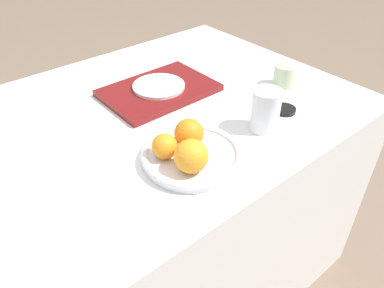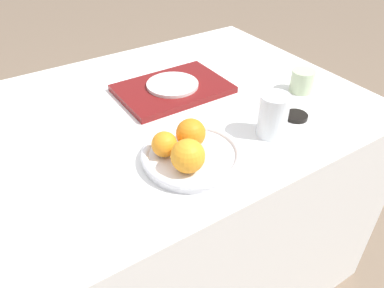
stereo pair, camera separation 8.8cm
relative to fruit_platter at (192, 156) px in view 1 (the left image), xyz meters
name	(u,v)px [view 1 (the left image)]	position (x,y,z in m)	size (l,w,h in m)	color
table	(119,224)	(-0.10, 0.26, -0.39)	(1.54, 0.89, 0.76)	white
fruit_platter	(192,156)	(0.00, 0.00, 0.00)	(0.25, 0.25, 0.03)	silver
orange_0	(191,156)	(-0.04, -0.04, 0.04)	(0.08, 0.08, 0.08)	orange
orange_1	(189,133)	(0.02, 0.03, 0.04)	(0.07, 0.07, 0.07)	orange
orange_2	(165,146)	(-0.06, 0.03, 0.04)	(0.06, 0.06, 0.06)	orange
water_glass	(265,110)	(0.24, -0.02, 0.04)	(0.08, 0.08, 0.12)	silver
serving_tray	(159,90)	(0.14, 0.32, -0.01)	(0.34, 0.24, 0.02)	maroon
side_plate	(159,86)	(0.14, 0.32, 0.01)	(0.16, 0.16, 0.01)	silver
cup_0	(285,75)	(0.48, 0.11, 0.02)	(0.07, 0.07, 0.07)	#B7CC9E
soy_dish	(284,110)	(0.35, 0.00, -0.01)	(0.07, 0.07, 0.01)	black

